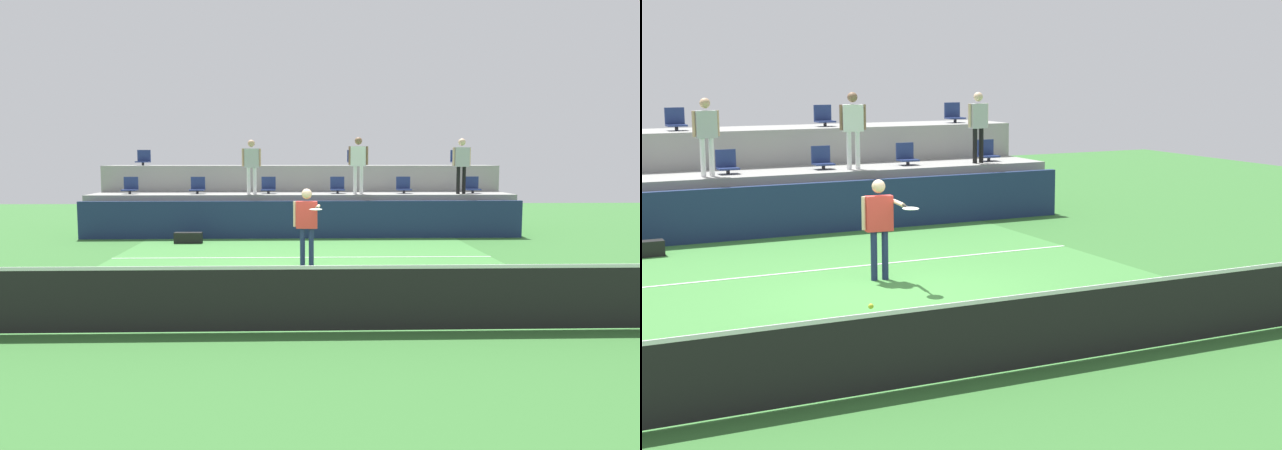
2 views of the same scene
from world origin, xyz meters
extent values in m
plane|color=#336B2D|center=(0.00, 0.00, 0.00)|extent=(40.00, 40.00, 0.00)
cube|color=#3D7F38|center=(0.00, 1.00, 0.00)|extent=(9.00, 10.00, 0.01)
cube|color=white|center=(0.00, 2.40, 0.01)|extent=(9.00, 0.06, 0.00)
cube|color=black|center=(0.00, -4.00, 0.46)|extent=(10.40, 0.01, 0.87)
cube|color=white|center=(0.00, -4.00, 0.89)|extent=(10.40, 0.02, 0.05)
cube|color=navy|center=(0.00, 6.00, 0.55)|extent=(13.00, 0.16, 1.10)
cube|color=gray|center=(0.00, 7.30, 0.62)|extent=(13.00, 1.80, 1.25)
cube|color=gray|center=(0.00, 9.10, 1.05)|extent=(13.00, 1.80, 2.10)
cylinder|color=#2D2D33|center=(-1.04, 7.15, 1.30)|extent=(0.08, 0.08, 0.10)
cube|color=navy|center=(-1.04, 7.15, 1.37)|extent=(0.44, 0.40, 0.04)
cube|color=navy|center=(-1.04, 7.33, 1.58)|extent=(0.44, 0.04, 0.38)
cylinder|color=#2D2D33|center=(1.11, 7.15, 1.30)|extent=(0.08, 0.08, 0.10)
cube|color=navy|center=(1.11, 7.15, 1.37)|extent=(0.44, 0.40, 0.04)
cube|color=navy|center=(1.11, 7.33, 1.58)|extent=(0.44, 0.04, 0.38)
cylinder|color=#2D2D33|center=(3.18, 7.15, 1.30)|extent=(0.08, 0.08, 0.10)
cube|color=navy|center=(3.18, 7.15, 1.37)|extent=(0.44, 0.40, 0.04)
cube|color=navy|center=(3.18, 7.33, 1.58)|extent=(0.44, 0.04, 0.38)
cylinder|color=#2D2D33|center=(5.35, 7.15, 1.30)|extent=(0.08, 0.08, 0.10)
cube|color=navy|center=(5.35, 7.15, 1.37)|extent=(0.44, 0.40, 0.04)
cube|color=navy|center=(5.35, 7.33, 1.58)|extent=(0.44, 0.04, 0.38)
cylinder|color=#2D2D33|center=(-1.77, 8.95, 2.15)|extent=(0.08, 0.08, 0.10)
cube|color=navy|center=(-1.77, 8.95, 2.22)|extent=(0.44, 0.40, 0.04)
cube|color=navy|center=(-1.77, 9.13, 2.43)|extent=(0.44, 0.04, 0.38)
cylinder|color=#2D2D33|center=(1.77, 8.95, 2.15)|extent=(0.08, 0.08, 0.10)
cube|color=navy|center=(1.77, 8.95, 2.22)|extent=(0.44, 0.40, 0.04)
cube|color=navy|center=(1.77, 9.13, 2.43)|extent=(0.44, 0.04, 0.38)
cylinder|color=#2D2D33|center=(5.31, 8.95, 2.15)|extent=(0.08, 0.08, 0.10)
cube|color=navy|center=(5.31, 8.95, 2.22)|extent=(0.44, 0.40, 0.04)
cube|color=navy|center=(5.31, 9.13, 2.43)|extent=(0.44, 0.04, 0.38)
cylinder|color=navy|center=(-0.01, 1.22, 0.42)|extent=(0.12, 0.12, 0.83)
cylinder|color=navy|center=(0.18, 1.20, 0.42)|extent=(0.12, 0.12, 0.83)
cube|color=red|center=(0.08, 1.21, 1.13)|extent=(0.47, 0.22, 0.59)
sphere|color=beige|center=(0.08, 1.21, 1.58)|extent=(0.25, 0.25, 0.23)
cylinder|color=beige|center=(-0.18, 1.24, 1.15)|extent=(0.08, 0.08, 0.56)
cylinder|color=beige|center=(0.32, 0.92, 1.33)|extent=(0.12, 0.53, 0.07)
cylinder|color=black|center=(0.28, 0.56, 1.33)|extent=(0.06, 0.26, 0.04)
ellipsoid|color=silver|center=(0.25, 0.28, 1.33)|extent=(0.29, 0.34, 0.03)
cylinder|color=white|center=(-1.63, 6.84, 1.66)|extent=(0.12, 0.12, 0.81)
cylinder|color=white|center=(-1.44, 6.86, 1.66)|extent=(0.12, 0.12, 0.81)
cube|color=#B2B2B7|center=(-1.53, 6.85, 2.35)|extent=(0.46, 0.23, 0.57)
sphere|color=tan|center=(-1.53, 6.85, 2.79)|extent=(0.24, 0.24, 0.22)
cylinder|color=tan|center=(-1.79, 6.82, 2.36)|extent=(0.08, 0.08, 0.54)
cylinder|color=tan|center=(-1.28, 6.88, 2.36)|extent=(0.08, 0.08, 0.54)
cylinder|color=white|center=(1.62, 6.87, 1.68)|extent=(0.13, 0.13, 0.85)
cylinder|color=white|center=(1.81, 6.83, 1.68)|extent=(0.13, 0.13, 0.85)
cube|color=white|center=(1.72, 6.85, 2.40)|extent=(0.49, 0.26, 0.60)
sphere|color=#846047|center=(1.72, 6.85, 2.87)|extent=(0.27, 0.27, 0.23)
cylinder|color=#846047|center=(1.46, 6.90, 2.42)|extent=(0.08, 0.08, 0.57)
cylinder|color=#846047|center=(1.98, 6.80, 2.42)|extent=(0.08, 0.08, 0.57)
cylinder|color=black|center=(4.80, 6.83, 1.67)|extent=(0.13, 0.13, 0.83)
cylinder|color=black|center=(4.99, 6.87, 1.67)|extent=(0.13, 0.13, 0.83)
cube|color=#B2B2B7|center=(4.89, 6.85, 2.38)|extent=(0.48, 0.26, 0.59)
sphere|color=beige|center=(4.89, 6.85, 2.83)|extent=(0.26, 0.26, 0.23)
cylinder|color=beige|center=(4.63, 6.80, 2.40)|extent=(0.08, 0.08, 0.56)
cylinder|color=beige|center=(5.15, 6.90, 2.40)|extent=(0.08, 0.08, 0.56)
sphere|color=#CCE033|center=(-1.55, -2.61, 0.61)|extent=(0.07, 0.07, 0.07)
cube|color=black|center=(-3.17, 5.04, 0.15)|extent=(0.76, 0.28, 0.30)
camera|label=1|loc=(-0.06, -12.34, 2.37)|focal=35.27mm
camera|label=2|loc=(-5.62, -13.20, 3.51)|focal=52.96mm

